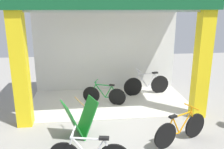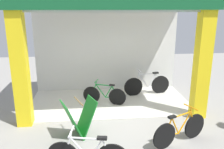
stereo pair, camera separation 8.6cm
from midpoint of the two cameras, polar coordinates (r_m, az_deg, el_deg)
name	(u,v)px [view 2 (the right image)]	position (r m, az deg, el deg)	size (l,w,h in m)	color
ground_plane	(114,120)	(6.92, 0.93, -10.75)	(18.52, 18.52, 0.00)	gray
shop_facade	(110,42)	(7.65, -0.22, 7.82)	(5.46, 3.02, 3.79)	beige
bicycle_inside_0	(104,95)	(7.85, -1.52, -4.91)	(1.38, 0.52, 0.79)	black
bicycle_inside_1	(147,85)	(8.75, 8.66, -2.44)	(1.71, 0.47, 0.94)	black
bicycle_parked_1	(180,130)	(5.94, 16.30, -12.50)	(1.46, 0.68, 0.87)	black
sandwich_board_sign	(79,118)	(6.02, -7.44, -10.28)	(0.94, 0.84, 0.94)	#197226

